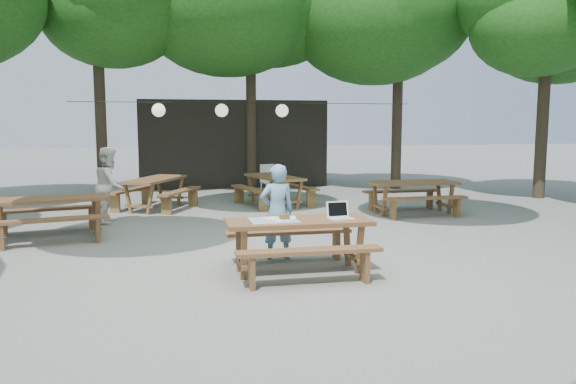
% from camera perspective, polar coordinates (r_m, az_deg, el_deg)
% --- Properties ---
extents(ground, '(80.00, 80.00, 0.00)m').
position_cam_1_polar(ground, '(9.13, -1.88, -6.14)').
color(ground, slate).
rests_on(ground, ground).
extents(pavilion, '(6.00, 3.00, 2.80)m').
position_cam_1_polar(pavilion, '(19.38, -5.84, 5.00)').
color(pavilion, black).
rests_on(pavilion, ground).
extents(main_picnic_table, '(2.00, 1.58, 0.75)m').
position_cam_1_polar(main_picnic_table, '(7.86, 1.05, -5.42)').
color(main_picnic_table, brown).
rests_on(main_picnic_table, ground).
extents(picnic_table_nw, '(2.20, 1.96, 0.75)m').
position_cam_1_polar(picnic_table_nw, '(10.97, -23.05, -2.40)').
color(picnic_table_nw, brown).
rests_on(picnic_table_nw, ground).
extents(picnic_table_ne, '(2.01, 1.60, 0.75)m').
position_cam_1_polar(picnic_table_ne, '(13.18, 12.56, -0.51)').
color(picnic_table_ne, brown).
rests_on(picnic_table_ne, ground).
extents(picnic_table_far_w, '(2.25, 2.40, 0.75)m').
position_cam_1_polar(picnic_table_far_w, '(13.98, -13.32, -0.10)').
color(picnic_table_far_w, brown).
rests_on(picnic_table_far_w, ground).
extents(picnic_table_far_e, '(2.03, 2.26, 0.75)m').
position_cam_1_polar(picnic_table_far_e, '(14.18, -1.41, 0.19)').
color(picnic_table_far_e, brown).
rests_on(picnic_table_far_e, ground).
extents(woman, '(0.56, 0.39, 1.46)m').
position_cam_1_polar(woman, '(8.56, -1.11, -2.03)').
color(woman, '#70A9CD').
rests_on(woman, ground).
extents(second_person, '(0.66, 0.81, 1.58)m').
position_cam_1_polar(second_person, '(12.26, -17.64, 0.67)').
color(second_person, white).
rests_on(second_person, ground).
extents(plastic_chair, '(0.53, 0.53, 0.90)m').
position_cam_1_polar(plastic_chair, '(15.99, -1.86, 0.50)').
color(plastic_chair, white).
rests_on(plastic_chair, ground).
extents(laptop, '(0.36, 0.30, 0.24)m').
position_cam_1_polar(laptop, '(7.88, 5.23, -2.27)').
color(laptop, white).
rests_on(laptop, main_picnic_table).
extents(tabletop_clutter, '(0.70, 0.57, 0.08)m').
position_cam_1_polar(tabletop_clutter, '(7.73, -1.22, -2.79)').
color(tabletop_clutter, teal).
rests_on(tabletop_clutter, main_picnic_table).
extents(paper_lanterns, '(9.00, 0.34, 0.38)m').
position_cam_1_polar(paper_lanterns, '(14.82, -6.70, 8.25)').
color(paper_lanterns, black).
rests_on(paper_lanterns, ground).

